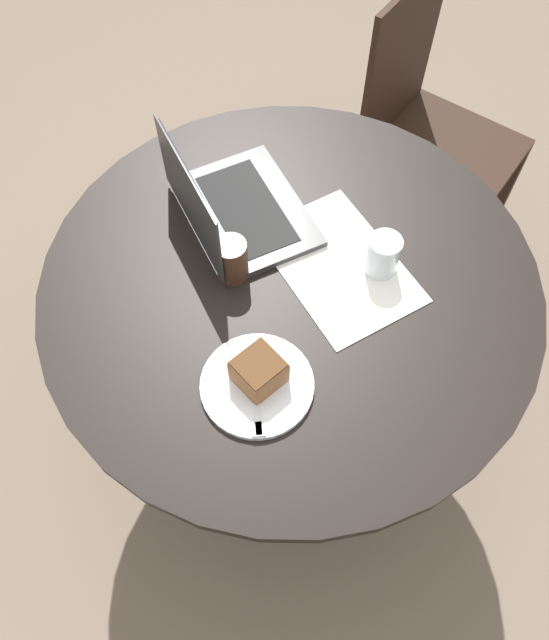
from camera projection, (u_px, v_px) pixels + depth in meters
The scene contains 10 objects.
ground_plane at pixel (285, 414), 1.98m from camera, with size 12.00×12.00×0.00m, color #6B5B4C.
dining_table at pixel (289, 320), 1.47m from camera, with size 1.07×1.07×0.76m.
chair at pixel (425, 136), 1.93m from camera, with size 0.47×0.47×0.94m.
paper_document at pixel (338, 265), 1.34m from camera, with size 0.42×0.38×0.00m.
plate at pixel (257, 385), 1.19m from camera, with size 0.22×0.22×0.01m.
cake_slice at pixel (259, 371), 1.16m from camera, with size 0.10×0.11×0.07m.
fork at pixel (257, 402), 1.16m from camera, with size 0.11×0.15×0.00m.
coffee_glass at pixel (232, 260), 1.28m from camera, with size 0.07×0.07×0.10m.
water_glass at pixel (383, 255), 1.29m from camera, with size 0.07×0.07×0.10m.
laptop at pixel (234, 208), 1.37m from camera, with size 0.41×0.39×0.21m.
Camera 1 is at (0.33, -0.66, 1.86)m, focal length 35.00 mm.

